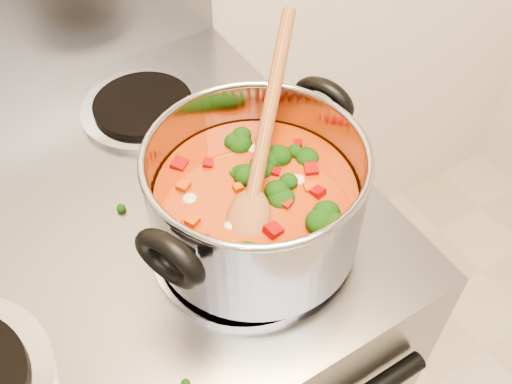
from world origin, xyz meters
The scene contains 4 objects.
electric_range centered at (0.04, 1.16, 0.47)m, with size 0.74×0.67×1.08m.
stockpot centered at (0.24, 1.01, 1.00)m, with size 0.30×0.24×0.15m.
wooden_spoon centered at (0.25, 1.03, 1.04)m, with size 0.23×0.24×0.13m.
cooktop_crumbs centered at (0.18, 1.03, 0.92)m, with size 0.28×0.33×0.01m.
Camera 1 is at (0.02, 0.66, 1.48)m, focal length 40.00 mm.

